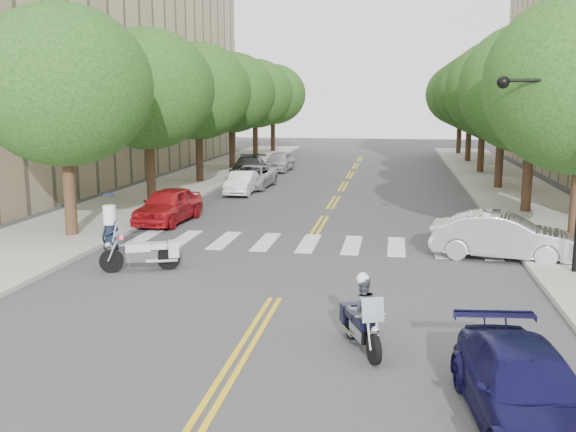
% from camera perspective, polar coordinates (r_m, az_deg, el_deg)
% --- Properties ---
extents(ground, '(140.00, 140.00, 0.00)m').
position_cam_1_polar(ground, '(16.73, -1.14, -7.33)').
color(ground, '#38383A').
rests_on(ground, ground).
extents(sidewalk_left, '(5.00, 60.00, 0.15)m').
position_cam_1_polar(sidewalk_left, '(39.98, -8.78, 3.01)').
color(sidewalk_left, '#9E9991').
rests_on(sidewalk_left, ground).
extents(sidewalk_right, '(5.00, 60.00, 0.15)m').
position_cam_1_polar(sidewalk_right, '(38.56, 19.16, 2.30)').
color(sidewalk_right, '#9E9991').
rests_on(sidewalk_right, ground).
extents(tree_l_0, '(6.40, 6.40, 8.45)m').
position_cam_1_polar(tree_l_0, '(24.65, -19.37, 10.87)').
color(tree_l_0, '#382316').
rests_on(tree_l_0, ground).
extents(tree_l_1, '(6.40, 6.40, 8.45)m').
position_cam_1_polar(tree_l_1, '(31.91, -12.38, 10.95)').
color(tree_l_1, '#382316').
rests_on(tree_l_1, ground).
extents(tree_l_2, '(6.40, 6.40, 8.45)m').
position_cam_1_polar(tree_l_2, '(39.46, -8.02, 10.92)').
color(tree_l_2, '#382316').
rests_on(tree_l_2, ground).
extents(tree_l_3, '(6.40, 6.40, 8.45)m').
position_cam_1_polar(tree_l_3, '(47.16, -5.07, 10.86)').
color(tree_l_3, '#382316').
rests_on(tree_l_3, ground).
extents(tree_l_4, '(6.40, 6.40, 8.45)m').
position_cam_1_polar(tree_l_4, '(54.94, -2.95, 10.80)').
color(tree_l_4, '#382316').
rests_on(tree_l_4, ground).
extents(tree_l_5, '(6.40, 6.40, 8.45)m').
position_cam_1_polar(tree_l_5, '(62.78, -1.37, 10.75)').
color(tree_l_5, '#382316').
rests_on(tree_l_5, ground).
extents(tree_r_1, '(6.40, 6.40, 8.45)m').
position_cam_1_polar(tree_r_1, '(30.25, 20.98, 10.56)').
color(tree_r_1, '#382316').
rests_on(tree_r_1, ground).
extents(tree_r_2, '(6.40, 6.40, 8.45)m').
position_cam_1_polar(tree_r_2, '(38.13, 18.60, 10.51)').
color(tree_r_2, '#382316').
rests_on(tree_r_2, ground).
extents(tree_r_3, '(6.40, 6.40, 8.45)m').
position_cam_1_polar(tree_r_3, '(46.05, 17.04, 10.47)').
color(tree_r_3, '#382316').
rests_on(tree_r_3, ground).
extents(tree_r_4, '(6.40, 6.40, 8.45)m').
position_cam_1_polar(tree_r_4, '(53.99, 15.94, 10.44)').
color(tree_r_4, '#382316').
rests_on(tree_r_4, ground).
extents(tree_r_5, '(6.40, 6.40, 8.45)m').
position_cam_1_polar(tree_r_5, '(61.95, 15.12, 10.41)').
color(tree_r_5, '#382316').
rests_on(tree_r_5, ground).
extents(traffic_signal_pole, '(2.82, 0.42, 6.00)m').
position_cam_1_polar(traffic_signal_pole, '(19.80, 23.50, 5.56)').
color(traffic_signal_pole, black).
rests_on(traffic_signal_pole, ground).
extents(motorcycle_police, '(0.99, 1.94, 1.64)m').
position_cam_1_polar(motorcycle_police, '(13.35, 6.52, -8.71)').
color(motorcycle_police, black).
rests_on(motorcycle_police, ground).
extents(motorcycle_parked, '(2.27, 1.19, 1.54)m').
position_cam_1_polar(motorcycle_parked, '(19.70, -12.40, -3.24)').
color(motorcycle_parked, black).
rests_on(motorcycle_parked, ground).
extents(officer_standing, '(0.77, 0.64, 1.83)m').
position_cam_1_polar(officer_standing, '(20.40, -15.49, -1.83)').
color(officer_standing, black).
rests_on(officer_standing, ground).
extents(convertible, '(4.72, 2.34, 1.49)m').
position_cam_1_polar(convertible, '(21.71, 18.56, -1.72)').
color(convertible, silver).
rests_on(convertible, ground).
extents(sedan_blue, '(2.19, 4.45, 1.24)m').
position_cam_1_polar(sedan_blue, '(10.99, 20.38, -14.24)').
color(sedan_blue, '#100E3C').
rests_on(sedan_blue, ground).
extents(parked_car_a, '(2.03, 4.41, 1.46)m').
position_cam_1_polar(parked_car_a, '(27.16, -10.58, 0.94)').
color(parked_car_a, '#A71118').
rests_on(parked_car_a, ground).
extents(parked_car_b, '(1.39, 3.74, 1.22)m').
position_cam_1_polar(parked_car_b, '(34.92, -4.12, 2.95)').
color(parked_car_b, white).
rests_on(parked_car_b, ground).
extents(parked_car_c, '(2.36, 4.80, 1.31)m').
position_cam_1_polar(parked_car_c, '(37.32, -3.23, 3.50)').
color(parked_car_c, '#A7A9AF').
rests_on(parked_car_c, ground).
extents(parked_car_d, '(2.55, 5.22, 1.46)m').
position_cam_1_polar(parked_car_d, '(41.44, -3.51, 4.28)').
color(parked_car_d, black).
rests_on(parked_car_d, ground).
extents(parked_car_e, '(1.88, 4.23, 1.41)m').
position_cam_1_polar(parked_car_e, '(46.10, -0.78, 4.88)').
color(parked_car_e, '#A4A3A9').
rests_on(parked_car_e, ground).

